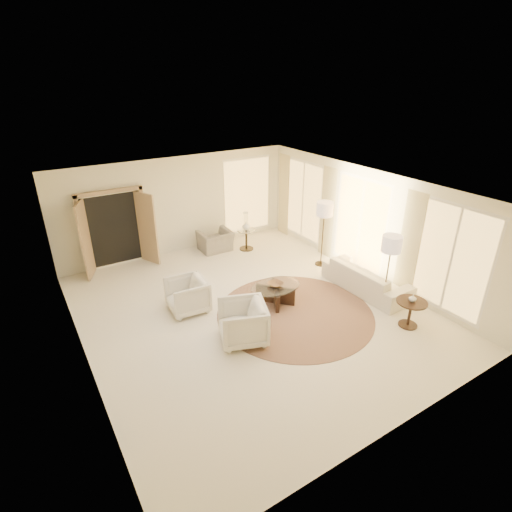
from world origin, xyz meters
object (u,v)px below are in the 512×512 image
coffee_table (275,292)px  side_vase (246,226)px  end_vase (413,298)px  floor_lamp_far (391,247)px  sofa (366,278)px  armchair_left (187,294)px  accent_chair (215,238)px  side_table (246,237)px  end_table (411,309)px  bowl (276,284)px  armchair_right (243,321)px  floor_lamp_near (324,212)px

coffee_table → side_vase: 3.23m
end_vase → side_vase: 5.36m
floor_lamp_far → end_vase: bearing=-99.0°
sofa → armchair_left: (-4.10, 1.46, 0.10)m
coffee_table → accent_chair: bearing=86.9°
sofa → side_vase: side_vase is taller
coffee_table → end_vase: 2.97m
armchair_left → end_vase: (3.73, -3.05, 0.25)m
side_vase → side_table: bearing=0.0°
end_table → floor_lamp_far: size_ratio=0.36×
end_table → side_table: bearing=99.3°
coffee_table → floor_lamp_far: 2.75m
sofa → coffee_table: bearing=71.8°
sofa → bowl: bearing=71.8°
floor_lamp_far → end_table: bearing=-99.0°
armchair_left → sofa: bearing=74.5°
bowl → end_vase: bearing=-50.2°
end_vase → sofa: bearing=77.1°
armchair_right → end_vase: size_ratio=5.74×
floor_lamp_near → armchair_left: bearing=-176.9°
accent_chair → end_table: (1.70, -5.70, -0.00)m
sofa → floor_lamp_far: size_ratio=1.29×
end_vase → end_table: bearing=135.0°
armchair_right → accent_chair: 4.54m
sofa → accent_chair: bearing=25.1°
armchair_right → side_table: bearing=169.0°
armchair_left → floor_lamp_near: floor_lamp_near is taller
bowl → side_vase: (1.02, 3.03, 0.26)m
floor_lamp_near → side_vase: floor_lamp_near is taller
side_table → floor_lamp_far: size_ratio=0.36×
armchair_right → coffee_table: 1.60m
armchair_left → side_vase: 3.65m
bowl → side_vase: bearing=71.4°
accent_chair → side_table: bearing=154.0°
armchair_left → accent_chair: (2.04, 2.65, -0.02)m
floor_lamp_far → accent_chair: bearing=110.5°
end_table → floor_lamp_near: 3.48m
bowl → sofa: bearing=-16.7°
armchair_right → accent_chair: size_ratio=0.98×
armchair_right → side_table: (2.38, 3.85, -0.08)m
armchair_left → armchair_right: armchair_right is taller
armchair_left → floor_lamp_far: bearing=64.2°
armchair_right → floor_lamp_far: (3.37, -0.61, 1.03)m
sofa → floor_lamp_far: 1.41m
armchair_right → coffee_table: armchair_right is taller
armchair_right → coffee_table: (1.36, 0.82, -0.18)m
armchair_left → side_vase: (2.87, 2.24, 0.33)m
armchair_right → side_table: 4.53m
armchair_left → coffee_table: 2.02m
armchair_right → sofa: bearing=113.1°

